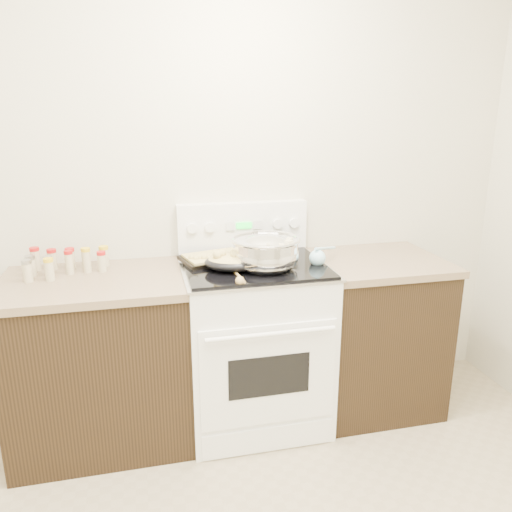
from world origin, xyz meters
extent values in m
cube|color=beige|center=(0.00, 1.77, 1.35)|extent=(4.00, 0.05, 2.70)
cube|color=black|center=(-0.48, 1.43, 0.44)|extent=(0.90, 0.64, 0.88)
cube|color=brown|center=(-0.48, 1.43, 0.90)|extent=(0.93, 0.67, 0.04)
cube|color=black|center=(1.08, 1.43, 0.44)|extent=(0.70, 0.64, 0.88)
cube|color=brown|center=(1.08, 1.43, 0.90)|extent=(0.73, 0.67, 0.04)
cube|color=white|center=(0.35, 1.42, 0.46)|extent=(0.76, 0.66, 0.92)
cube|color=white|center=(0.35, 1.08, 0.45)|extent=(0.70, 0.01, 0.55)
cube|color=black|center=(0.35, 1.08, 0.46)|extent=(0.42, 0.01, 0.22)
cylinder|color=white|center=(0.35, 1.04, 0.70)|extent=(0.65, 0.02, 0.02)
cube|color=white|center=(0.35, 1.09, 0.08)|extent=(0.70, 0.01, 0.14)
cube|color=silver|center=(0.35, 1.42, 0.93)|extent=(0.78, 0.68, 0.01)
cube|color=black|center=(0.35, 1.42, 0.94)|extent=(0.74, 0.64, 0.01)
cube|color=white|center=(0.35, 1.72, 1.08)|extent=(0.76, 0.07, 0.28)
cylinder|color=white|center=(0.05, 1.67, 1.10)|extent=(0.06, 0.02, 0.06)
cylinder|color=white|center=(0.15, 1.67, 1.10)|extent=(0.06, 0.02, 0.06)
cylinder|color=white|center=(0.55, 1.67, 1.10)|extent=(0.06, 0.02, 0.06)
cylinder|color=white|center=(0.65, 1.67, 1.10)|extent=(0.06, 0.02, 0.06)
cube|color=#19E533|center=(0.35, 1.67, 1.10)|extent=(0.09, 0.00, 0.04)
cube|color=silver|center=(0.27, 1.67, 1.10)|extent=(0.05, 0.00, 0.05)
cube|color=silver|center=(0.43, 1.67, 1.10)|extent=(0.05, 0.00, 0.05)
ellipsoid|color=silver|center=(0.39, 1.33, 1.01)|extent=(0.43, 0.43, 0.21)
cylinder|color=silver|center=(0.39, 1.33, 0.95)|extent=(0.19, 0.19, 0.01)
torus|color=silver|center=(0.39, 1.33, 1.10)|extent=(0.36, 0.36, 0.02)
cylinder|color=silver|center=(0.39, 1.33, 1.04)|extent=(0.34, 0.34, 0.12)
cylinder|color=brown|center=(0.39, 1.33, 1.09)|extent=(0.32, 0.32, 0.00)
cube|color=beige|center=(0.51, 1.30, 1.09)|extent=(0.04, 0.04, 0.03)
cube|color=beige|center=(0.44, 1.33, 1.09)|extent=(0.03, 0.03, 0.02)
cube|color=beige|center=(0.44, 1.21, 1.09)|extent=(0.03, 0.03, 0.02)
cube|color=beige|center=(0.43, 1.43, 1.09)|extent=(0.03, 0.03, 0.02)
cube|color=beige|center=(0.49, 1.25, 1.09)|extent=(0.05, 0.05, 0.03)
cube|color=beige|center=(0.40, 1.35, 1.09)|extent=(0.04, 0.04, 0.03)
cube|color=beige|center=(0.38, 1.24, 1.09)|extent=(0.03, 0.03, 0.02)
cube|color=beige|center=(0.34, 1.40, 1.09)|extent=(0.03, 0.03, 0.02)
cube|color=beige|center=(0.41, 1.28, 1.09)|extent=(0.03, 0.03, 0.02)
cube|color=beige|center=(0.41, 1.35, 1.09)|extent=(0.03, 0.03, 0.02)
cube|color=beige|center=(0.35, 1.29, 1.09)|extent=(0.03, 0.03, 0.02)
cube|color=beige|center=(0.36, 1.30, 1.09)|extent=(0.03, 0.03, 0.03)
ellipsoid|color=black|center=(0.23, 1.34, 0.98)|extent=(0.35, 0.27, 0.08)
ellipsoid|color=#D1BA6F|center=(0.23, 1.34, 1.00)|extent=(0.31, 0.24, 0.06)
sphere|color=#D1BA6F|center=(0.17, 1.35, 1.03)|extent=(0.05, 0.05, 0.05)
sphere|color=#D1BA6F|center=(0.25, 1.38, 1.03)|extent=(0.04, 0.04, 0.04)
sphere|color=#D1BA6F|center=(0.33, 1.41, 1.03)|extent=(0.04, 0.04, 0.04)
sphere|color=#D1BA6F|center=(0.25, 1.32, 1.03)|extent=(0.04, 0.04, 0.04)
sphere|color=#D1BA6F|center=(0.23, 1.35, 1.03)|extent=(0.04, 0.04, 0.04)
sphere|color=#D1BA6F|center=(0.22, 1.31, 1.03)|extent=(0.04, 0.04, 0.04)
sphere|color=#D1BA6F|center=(0.27, 1.34, 1.03)|extent=(0.05, 0.05, 0.05)
sphere|color=#D1BA6F|center=(0.14, 1.33, 1.03)|extent=(0.05, 0.05, 0.05)
cube|color=black|center=(0.15, 1.53, 0.95)|extent=(0.40, 0.32, 0.02)
cube|color=#D1BA6F|center=(0.15, 1.53, 0.97)|extent=(0.36, 0.28, 0.02)
sphere|color=#D1BA6F|center=(0.24, 1.56, 0.98)|extent=(0.04, 0.04, 0.04)
sphere|color=#D1BA6F|center=(0.26, 1.57, 0.98)|extent=(0.04, 0.04, 0.04)
sphere|color=#D1BA6F|center=(0.02, 1.49, 0.98)|extent=(0.03, 0.03, 0.03)
sphere|color=#D1BA6F|center=(0.20, 1.54, 0.98)|extent=(0.05, 0.05, 0.05)
sphere|color=#D1BA6F|center=(0.14, 1.45, 0.98)|extent=(0.04, 0.04, 0.04)
sphere|color=#D1BA6F|center=(0.05, 1.48, 0.98)|extent=(0.04, 0.04, 0.04)
sphere|color=#D1BA6F|center=(0.09, 1.48, 0.98)|extent=(0.04, 0.04, 0.04)
sphere|color=#D1BA6F|center=(0.28, 1.50, 0.98)|extent=(0.03, 0.03, 0.03)
sphere|color=#D1BA6F|center=(0.23, 1.53, 0.98)|extent=(0.03, 0.03, 0.03)
sphere|color=#D1BA6F|center=(0.22, 1.54, 0.98)|extent=(0.04, 0.04, 0.04)
cylinder|color=tan|center=(0.22, 1.23, 0.95)|extent=(0.03, 0.25, 0.01)
sphere|color=tan|center=(0.21, 1.12, 0.96)|extent=(0.04, 0.04, 0.04)
sphere|color=#9FD6ED|center=(0.68, 1.33, 0.98)|extent=(0.09, 0.09, 0.09)
cylinder|color=#9FD6ED|center=(0.75, 1.42, 1.01)|extent=(0.21, 0.22, 0.08)
cylinder|color=#BFB28C|center=(-0.78, 1.63, 0.97)|extent=(0.05, 0.05, 0.11)
cylinder|color=#B21414|center=(-0.78, 1.63, 1.04)|extent=(0.05, 0.05, 0.02)
cylinder|color=#BFB28C|center=(-0.70, 1.64, 0.97)|extent=(0.05, 0.05, 0.09)
cylinder|color=#B21414|center=(-0.70, 1.64, 1.02)|extent=(0.05, 0.05, 0.02)
cylinder|color=#BFB28C|center=(-0.61, 1.63, 0.97)|extent=(0.05, 0.05, 0.10)
cylinder|color=#B21414|center=(-0.61, 1.63, 1.03)|extent=(0.05, 0.05, 0.02)
cylinder|color=#BFB28C|center=(-0.53, 1.64, 0.96)|extent=(0.04, 0.04, 0.09)
cylinder|color=gold|center=(-0.53, 1.64, 1.02)|extent=(0.04, 0.04, 0.02)
cylinder|color=#BFB28C|center=(-0.43, 1.63, 0.97)|extent=(0.05, 0.05, 0.09)
cylinder|color=gold|center=(-0.43, 1.63, 1.02)|extent=(0.05, 0.05, 0.02)
cylinder|color=#BFB28C|center=(-0.79, 1.54, 0.97)|extent=(0.05, 0.05, 0.09)
cylinder|color=#B2B2B7|center=(-0.79, 1.54, 1.02)|extent=(0.05, 0.05, 0.02)
cylinder|color=#BFB28C|center=(-0.70, 1.53, 0.96)|extent=(0.04, 0.04, 0.09)
cylinder|color=#B2B2B7|center=(-0.70, 1.53, 1.01)|extent=(0.04, 0.04, 0.02)
cylinder|color=#BFB28C|center=(-0.60, 1.53, 0.97)|extent=(0.04, 0.04, 0.11)
cylinder|color=#B21414|center=(-0.60, 1.53, 1.04)|extent=(0.04, 0.04, 0.02)
cylinder|color=#BFB28C|center=(-0.52, 1.55, 0.98)|extent=(0.04, 0.04, 0.11)
cylinder|color=gold|center=(-0.52, 1.55, 1.04)|extent=(0.04, 0.04, 0.02)
cylinder|color=#BFB28C|center=(-0.44, 1.54, 0.97)|extent=(0.04, 0.04, 0.09)
cylinder|color=#B21414|center=(-0.44, 1.54, 1.02)|extent=(0.05, 0.05, 0.02)
cylinder|color=#BFB28C|center=(-0.79, 1.45, 0.97)|extent=(0.05, 0.05, 0.09)
cylinder|color=#B2B2B7|center=(-0.79, 1.45, 1.02)|extent=(0.05, 0.05, 0.02)
cylinder|color=#BFB28C|center=(-0.69, 1.45, 0.97)|extent=(0.05, 0.05, 0.10)
cylinder|color=gold|center=(-0.69, 1.45, 1.03)|extent=(0.05, 0.05, 0.02)
camera|label=1|loc=(-0.22, -1.08, 1.73)|focal=35.00mm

